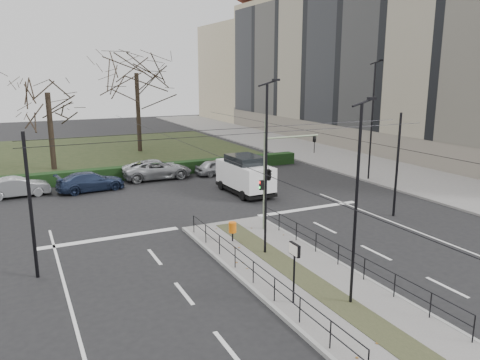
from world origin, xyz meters
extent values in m
plane|color=black|center=(0.00, 0.00, 0.00)|extent=(140.00, 140.00, 0.00)
cube|color=slate|center=(0.00, -2.50, 0.07)|extent=(4.40, 15.00, 0.14)
cube|color=slate|center=(18.00, 22.00, 0.07)|extent=(8.00, 90.00, 0.14)
cube|color=black|center=(-6.00, 32.00, 0.05)|extent=(38.00, 26.00, 0.10)
cube|color=black|center=(-6.00, 18.60, 0.50)|extent=(38.00, 1.00, 1.00)
cube|color=tan|center=(28.00, 24.00, 9.00)|extent=(12.00, 52.00, 18.00)
cube|color=black|center=(21.95, 24.00, 9.90)|extent=(0.10, 50.96, 14.76)
cylinder|color=black|center=(-2.05, 4.00, 0.59)|extent=(0.04, 0.04, 0.90)
cylinder|color=black|center=(2.05, -9.20, 0.59)|extent=(0.04, 0.04, 0.90)
cylinder|color=black|center=(2.05, 4.00, 0.59)|extent=(0.04, 0.04, 0.90)
cylinder|color=black|center=(-2.05, -2.60, 1.04)|extent=(0.04, 13.20, 0.04)
cylinder|color=black|center=(2.05, -2.60, 1.04)|extent=(0.04, 13.20, 0.04)
cylinder|color=black|center=(-9.60, 2.00, 3.00)|extent=(0.14, 0.14, 6.00)
cylinder|color=black|center=(9.60, 2.00, 3.00)|extent=(0.14, 0.14, 6.00)
cylinder|color=black|center=(0.00, 1.00, 5.50)|extent=(20.00, 0.02, 0.02)
cylinder|color=black|center=(0.00, 3.00, 5.50)|extent=(20.00, 0.02, 0.02)
cylinder|color=black|center=(-3.50, -2.00, 5.30)|extent=(0.02, 34.00, 0.02)
cylinder|color=black|center=(3.50, -2.00, 5.30)|extent=(0.02, 34.00, 0.02)
cylinder|color=gray|center=(1.47, 2.91, 2.73)|extent=(0.16, 0.16, 5.18)
cylinder|color=gray|center=(3.07, 2.91, 4.92)|extent=(3.19, 0.10, 0.10)
imported|color=black|center=(4.46, 2.91, 4.42)|extent=(0.16, 0.19, 0.90)
imported|color=black|center=(1.69, 2.91, 3.13)|extent=(0.61, 2.01, 0.80)
cube|color=black|center=(1.30, 2.91, 2.53)|extent=(0.22, 0.16, 0.50)
sphere|color=#FF0C0C|center=(1.20, 2.91, 2.68)|extent=(0.11, 0.11, 0.11)
sphere|color=#0CE533|center=(1.20, 2.91, 2.41)|extent=(0.11, 0.11, 0.11)
cylinder|color=black|center=(-0.80, 1.97, 0.37)|extent=(0.07, 0.07, 0.47)
cylinder|color=#D9620C|center=(-0.80, 1.97, 0.84)|extent=(0.37, 0.37, 0.51)
cylinder|color=black|center=(-1.50, -4.65, 1.20)|extent=(0.07, 0.07, 2.12)
cube|color=black|center=(-1.50, -4.65, 2.16)|extent=(0.11, 0.58, 0.45)
cube|color=beige|center=(-1.56, -4.65, 2.16)|extent=(0.02, 0.51, 0.37)
cylinder|color=black|center=(0.35, -5.53, 3.68)|extent=(0.11, 0.11, 7.07)
cube|color=black|center=(0.75, -5.53, 7.35)|extent=(0.31, 0.12, 0.09)
cylinder|color=black|center=(-0.10, -0.04, 3.93)|extent=(0.11, 0.11, 7.59)
cube|color=black|center=(0.32, -0.04, 7.87)|extent=(0.33, 0.13, 0.09)
cylinder|color=black|center=(14.50, 9.82, 4.51)|extent=(0.13, 0.13, 8.75)
cube|color=black|center=(14.99, 9.82, 9.05)|extent=(0.38, 0.15, 0.11)
imported|color=#95989C|center=(-10.03, 16.33, 0.67)|extent=(4.18, 1.74, 1.35)
imported|color=#1F2B48|center=(-5.36, 15.86, 0.68)|extent=(4.86, 2.45, 1.35)
imported|color=#95989C|center=(-0.02, 17.58, 0.75)|extent=(5.43, 2.56, 1.50)
cube|color=white|center=(4.16, 10.52, 1.30)|extent=(2.26, 5.03, 1.61)
cube|color=black|center=(4.16, 10.52, 2.26)|extent=(2.01, 2.79, 0.75)
cube|color=black|center=(4.16, 10.52, 0.30)|extent=(2.30, 5.13, 0.18)
cylinder|color=black|center=(5.25, 8.92, 0.33)|extent=(0.24, 0.67, 0.66)
cylinder|color=black|center=(3.17, 8.85, 0.33)|extent=(0.24, 0.67, 0.66)
cylinder|color=black|center=(5.14, 12.19, 0.33)|extent=(0.24, 0.67, 0.66)
cylinder|color=black|center=(3.06, 12.12, 0.33)|extent=(0.24, 0.67, 0.66)
cylinder|color=black|center=(1.95, 30.90, 4.11)|extent=(0.44, 0.44, 8.03)
cylinder|color=black|center=(-7.06, 24.68, 3.33)|extent=(0.44, 0.44, 6.47)
imported|color=#95989C|center=(4.81, 16.95, 0.62)|extent=(3.80, 1.87, 1.25)
camera|label=1|loc=(-9.92, -17.59, 8.18)|focal=35.00mm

